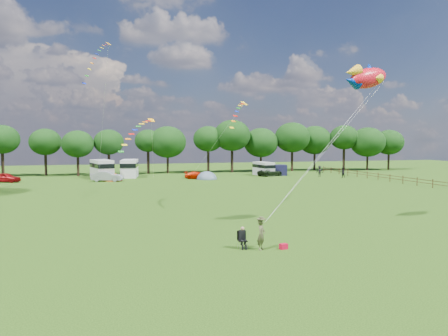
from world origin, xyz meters
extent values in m
plane|color=black|center=(0.00, 0.00, 0.00)|extent=(180.00, 180.00, 0.00)
cylinder|color=black|center=(-26.90, 55.70, 2.13)|extent=(0.49, 0.49, 4.25)
ellipsoid|color=black|center=(-26.90, 55.70, 6.45)|extent=(5.86, 5.86, 4.98)
cylinder|color=black|center=(-20.03, 56.31, 1.95)|extent=(0.47, 0.47, 3.90)
ellipsoid|color=black|center=(-20.03, 56.31, 6.00)|extent=(5.58, 5.58, 4.74)
cylinder|color=black|center=(-14.36, 53.27, 1.78)|extent=(0.44, 0.44, 3.56)
ellipsoid|color=black|center=(-14.36, 53.27, 5.64)|extent=(5.56, 5.56, 4.73)
cylinder|color=black|center=(-9.09, 54.23, 1.98)|extent=(0.47, 0.47, 3.95)
ellipsoid|color=black|center=(-9.09, 54.23, 5.95)|extent=(5.33, 5.33, 4.53)
cylinder|color=black|center=(-1.92, 56.03, 2.17)|extent=(0.50, 0.50, 4.33)
ellipsoid|color=black|center=(-1.92, 56.03, 6.19)|extent=(4.95, 4.95, 4.21)
cylinder|color=black|center=(1.70, 55.56, 1.66)|extent=(0.43, 0.43, 3.31)
ellipsoid|color=black|center=(1.70, 55.56, 5.95)|extent=(7.03, 7.03, 5.98)
cylinder|color=black|center=(9.66, 55.80, 2.18)|extent=(0.50, 0.50, 4.36)
ellipsoid|color=black|center=(9.66, 55.80, 6.56)|extent=(5.84, 5.84, 4.97)
cylinder|color=black|center=(14.25, 54.92, 2.27)|extent=(0.51, 0.51, 4.55)
ellipsoid|color=black|center=(14.25, 54.92, 7.23)|extent=(7.15, 7.15, 6.08)
cylinder|color=black|center=(20.49, 55.63, 1.61)|extent=(0.42, 0.42, 3.21)
ellipsoid|color=black|center=(20.49, 55.63, 5.80)|extent=(6.90, 6.90, 5.86)
cylinder|color=black|center=(26.98, 54.96, 2.09)|extent=(0.48, 0.48, 4.17)
ellipsoid|color=black|center=(26.98, 54.96, 6.86)|extent=(7.16, 7.16, 6.09)
cylinder|color=black|center=(32.97, 56.89, 1.83)|extent=(0.45, 0.45, 3.66)
ellipsoid|color=black|center=(32.97, 56.89, 6.31)|extent=(7.05, 7.05, 5.99)
cylinder|color=black|center=(38.41, 54.37, 2.32)|extent=(0.52, 0.52, 4.65)
ellipsoid|color=black|center=(38.41, 54.37, 6.88)|extent=(5.96, 5.96, 5.06)
cylinder|color=black|center=(43.16, 53.04, 1.59)|extent=(0.42, 0.42, 3.19)
ellipsoid|color=black|center=(43.16, 53.04, 5.89)|extent=(7.23, 7.23, 6.14)
cylinder|color=black|center=(48.55, 53.44, 1.76)|extent=(0.44, 0.44, 3.52)
ellipsoid|color=black|center=(48.55, 53.44, 5.86)|extent=(6.22, 6.22, 5.28)
cylinder|color=#472D19|center=(32.00, 21.00, 0.60)|extent=(0.12, 0.12, 1.20)
cylinder|color=#472D19|center=(32.00, 19.50, 0.95)|extent=(0.08, 3.00, 0.08)
cylinder|color=#472D19|center=(32.00, 19.50, 0.55)|extent=(0.08, 3.00, 0.08)
cylinder|color=#472D19|center=(32.00, 24.00, 0.60)|extent=(0.12, 0.12, 1.20)
cylinder|color=#472D19|center=(32.00, 22.50, 0.95)|extent=(0.08, 3.00, 0.08)
cylinder|color=#472D19|center=(32.00, 22.50, 0.55)|extent=(0.08, 3.00, 0.08)
cylinder|color=#472D19|center=(32.00, 27.00, 0.60)|extent=(0.12, 0.12, 1.20)
cylinder|color=#472D19|center=(32.00, 25.50, 0.95)|extent=(0.08, 3.00, 0.08)
cylinder|color=#472D19|center=(32.00, 25.50, 0.55)|extent=(0.08, 3.00, 0.08)
cylinder|color=#472D19|center=(32.00, 30.00, 0.60)|extent=(0.12, 0.12, 1.20)
cylinder|color=#472D19|center=(32.00, 28.50, 0.95)|extent=(0.08, 3.00, 0.08)
cylinder|color=#472D19|center=(32.00, 28.50, 0.55)|extent=(0.08, 3.00, 0.08)
cylinder|color=#472D19|center=(32.00, 33.00, 0.60)|extent=(0.12, 0.12, 1.20)
cylinder|color=#472D19|center=(32.00, 31.50, 0.95)|extent=(0.08, 3.00, 0.08)
cylinder|color=#472D19|center=(32.00, 31.50, 0.55)|extent=(0.08, 3.00, 0.08)
cylinder|color=#472D19|center=(32.00, 36.00, 0.60)|extent=(0.12, 0.12, 1.20)
cylinder|color=#472D19|center=(32.00, 34.50, 0.95)|extent=(0.08, 3.00, 0.08)
cylinder|color=#472D19|center=(32.00, 34.50, 0.55)|extent=(0.08, 3.00, 0.08)
cylinder|color=#472D19|center=(32.00, 39.00, 0.60)|extent=(0.12, 0.12, 1.20)
cylinder|color=#472D19|center=(32.00, 37.50, 0.95)|extent=(0.08, 3.00, 0.08)
cylinder|color=#472D19|center=(32.00, 37.50, 0.55)|extent=(0.08, 3.00, 0.08)
cylinder|color=#472D19|center=(32.00, 42.00, 0.60)|extent=(0.12, 0.12, 1.20)
cylinder|color=#472D19|center=(32.00, 40.50, 0.95)|extent=(0.08, 3.00, 0.08)
cylinder|color=#472D19|center=(32.00, 40.50, 0.55)|extent=(0.08, 3.00, 0.08)
cylinder|color=#472D19|center=(32.00, 45.00, 0.60)|extent=(0.12, 0.12, 1.20)
cylinder|color=#472D19|center=(32.00, 43.50, 0.95)|extent=(0.08, 3.00, 0.08)
cylinder|color=#472D19|center=(32.00, 43.50, 0.55)|extent=(0.08, 3.00, 0.08)
cylinder|color=#472D19|center=(32.00, 48.00, 0.60)|extent=(0.12, 0.12, 1.20)
cylinder|color=#472D19|center=(32.00, 46.50, 0.95)|extent=(0.08, 3.00, 0.08)
cylinder|color=#472D19|center=(32.00, 46.50, 0.55)|extent=(0.08, 3.00, 0.08)
cylinder|color=#472D19|center=(32.00, 51.00, 0.60)|extent=(0.12, 0.12, 1.20)
cylinder|color=#472D19|center=(32.00, 49.50, 0.95)|extent=(0.08, 3.00, 0.08)
cylinder|color=#472D19|center=(32.00, 49.50, 0.55)|extent=(0.08, 3.00, 0.08)
imported|color=maroon|center=(-24.17, 44.34, 0.72)|extent=(4.67, 3.16, 1.45)
imported|color=#93969A|center=(-9.43, 41.82, 0.77)|extent=(4.68, 2.83, 1.55)
imported|color=#BD1A00|center=(4.71, 42.50, 0.59)|extent=(4.25, 2.99, 1.18)
imported|color=black|center=(18.27, 44.66, 0.65)|extent=(5.20, 3.71, 1.30)
cube|color=silver|center=(-10.29, 47.92, 1.52)|extent=(4.00, 6.53, 3.04)
cube|color=black|center=(-10.29, 47.92, 2.14)|extent=(4.08, 6.67, 0.72)
cylinder|color=black|center=(-9.82, 46.06, 0.43)|extent=(0.91, 0.52, 0.86)
cylinder|color=black|center=(-10.76, 49.77, 0.43)|extent=(0.91, 0.52, 0.86)
cube|color=silver|center=(-5.74, 48.84, 1.50)|extent=(3.35, 6.28, 2.99)
cube|color=black|center=(-5.74, 48.84, 2.11)|extent=(3.42, 6.41, 0.71)
cylinder|color=black|center=(-6.00, 46.98, 0.42)|extent=(0.88, 0.42, 0.84)
cylinder|color=black|center=(-5.49, 50.71, 0.42)|extent=(0.88, 0.42, 0.84)
cube|color=#B7B7BA|center=(17.62, 46.24, 1.20)|extent=(2.65, 5.03, 2.40)
cube|color=black|center=(17.62, 46.24, 1.69)|extent=(2.71, 5.13, 0.57)
cylinder|color=black|center=(17.82, 44.74, 0.34)|extent=(0.70, 0.33, 0.68)
cylinder|color=black|center=(17.43, 47.74, 0.34)|extent=(0.70, 0.33, 0.68)
ellipsoid|color=#C1501D|center=(-8.68, 42.45, 0.02)|extent=(2.90, 3.34, 2.39)
cylinder|color=#C1501D|center=(-8.68, 42.45, 0.04)|extent=(3.05, 3.05, 0.08)
ellipsoid|color=#4C606F|center=(6.10, 41.46, 0.02)|extent=(3.23, 3.72, 2.53)
cylinder|color=#4C606F|center=(6.10, 41.46, 0.04)|extent=(3.40, 3.40, 0.08)
cube|color=#151432|center=(20.11, 45.72, 0.95)|extent=(3.52, 3.10, 1.90)
imported|color=#4D4D2E|center=(-0.90, -3.64, 0.89)|extent=(0.74, 0.77, 1.77)
cylinder|color=#99999E|center=(-2.09, -3.34, 0.23)|extent=(0.02, 0.02, 0.46)
cylinder|color=#99999E|center=(-1.65, -3.34, 0.23)|extent=(0.02, 0.02, 0.46)
cylinder|color=#99999E|center=(-2.09, -2.90, 0.23)|extent=(0.02, 0.02, 0.46)
cylinder|color=#99999E|center=(-1.65, -2.90, 0.23)|extent=(0.02, 0.02, 0.46)
cube|color=black|center=(-1.87, -3.12, 0.46)|extent=(0.58, 0.56, 0.05)
cube|color=black|center=(-1.87, -2.88, 0.75)|extent=(0.52, 0.11, 0.55)
cube|color=black|center=(-1.87, -3.08, 0.78)|extent=(0.41, 0.28, 0.58)
sphere|color=tan|center=(-1.87, -3.10, 1.18)|extent=(0.22, 0.22, 0.22)
cube|color=#BE0727|center=(0.40, -3.85, 0.16)|extent=(0.51, 0.40, 0.32)
ellipsoid|color=red|center=(9.16, 1.37, 10.87)|extent=(3.95, 2.26, 2.15)
ellipsoid|color=yellow|center=(9.16, 1.37, 10.70)|extent=(2.48, 1.39, 1.18)
cone|color=yellow|center=(7.58, 0.97, 11.20)|extent=(1.51, 1.24, 1.13)
cone|color=#0028A5|center=(7.58, 0.97, 10.53)|extent=(1.51, 1.24, 1.13)
cone|color=#0028A5|center=(9.27, 1.40, 11.56)|extent=(1.00, 1.12, 0.96)
sphere|color=white|center=(10.32, 2.07, 11.07)|extent=(0.36, 0.36, 0.36)
sphere|color=black|center=(10.39, 2.14, 11.07)|extent=(0.18, 0.18, 0.18)
cube|color=orange|center=(-9.02, 28.66, 18.05)|extent=(0.75, 0.76, 0.36)
cube|color=red|center=(-9.29, 28.16, 17.83)|extent=(0.50, 0.55, 0.10)
cube|color=orange|center=(-9.56, 27.67, 17.56)|extent=(0.50, 0.55, 0.11)
cube|color=yellow|center=(-9.83, 27.17, 17.22)|extent=(0.49, 0.54, 0.12)
cube|color=#198C1E|center=(-10.10, 26.68, 16.79)|extent=(0.49, 0.54, 0.13)
cube|color=#0C1EB2|center=(-10.37, 26.18, 16.29)|extent=(0.49, 0.54, 0.14)
cube|color=red|center=(-10.64, 25.69, 15.70)|extent=(0.48, 0.54, 0.15)
cube|color=orange|center=(-10.91, 25.19, 15.04)|extent=(0.48, 0.53, 0.15)
cube|color=yellow|center=(-11.18, 24.70, 14.29)|extent=(0.48, 0.53, 0.16)
cube|color=#198C1E|center=(-11.45, 24.20, 13.47)|extent=(0.47, 0.53, 0.17)
cube|color=#0C1EB2|center=(-11.72, 23.71, 12.56)|extent=(0.47, 0.52, 0.18)
cube|color=#FFA40B|center=(-4.37, 24.27, 8.64)|extent=(0.84, 0.78, 0.42)
cube|color=red|center=(-4.78, 23.82, 8.53)|extent=(0.67, 0.45, 0.12)
cube|color=orange|center=(-5.18, 23.37, 8.38)|extent=(0.67, 0.45, 0.13)
cube|color=yellow|center=(-5.59, 22.92, 8.15)|extent=(0.67, 0.44, 0.14)
cube|color=#198C1E|center=(-5.99, 22.47, 7.85)|extent=(0.67, 0.44, 0.15)
cube|color=#0C1EB2|center=(-6.40, 22.02, 7.46)|extent=(0.66, 0.43, 0.16)
cube|color=red|center=(-6.80, 21.57, 6.99)|extent=(0.66, 0.43, 0.17)
cube|color=orange|center=(-7.21, 21.12, 6.44)|extent=(0.66, 0.42, 0.18)
cube|color=yellow|center=(-7.61, 20.67, 5.81)|extent=(0.66, 0.41, 0.19)
cube|color=#198C1E|center=(-8.02, 20.22, 5.11)|extent=(0.65, 0.41, 0.20)
cube|color=yellow|center=(3.78, 14.33, 9.95)|extent=(0.82, 0.80, 0.38)
cube|color=red|center=(3.47, 13.79, 9.88)|extent=(0.59, 0.53, 0.11)
cube|color=orange|center=(3.15, 13.25, 9.77)|extent=(0.59, 0.53, 0.12)
cube|color=yellow|center=(2.84, 12.71, 9.58)|extent=(0.58, 0.52, 0.13)
cube|color=#198C1E|center=(2.52, 12.17, 9.31)|extent=(0.58, 0.52, 0.14)
cube|color=#0C1EB2|center=(2.21, 11.63, 8.95)|extent=(0.58, 0.52, 0.15)
cube|color=red|center=(1.89, 11.09, 8.52)|extent=(0.58, 0.51, 0.16)
cube|color=orange|center=(1.58, 10.55, 8.01)|extent=(0.57, 0.51, 0.17)
cube|color=yellow|center=(1.26, 10.01, 7.42)|extent=(0.57, 0.50, 0.17)
imported|color=black|center=(28.86, 38.42, 0.88)|extent=(0.89, 0.58, 1.77)
imported|color=black|center=(26.16, 41.45, 0.94)|extent=(1.28, 0.72, 1.88)
camera|label=1|loc=(-9.43, -27.09, 6.34)|focal=35.00mm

